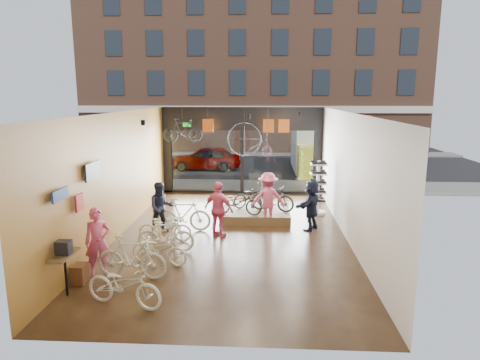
# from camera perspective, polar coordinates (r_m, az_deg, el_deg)

# --- Properties ---
(ground_plane) EXTENTS (7.00, 12.00, 0.04)m
(ground_plane) POSITION_cam_1_polar(r_m,az_deg,el_deg) (13.44, -1.08, -7.50)
(ground_plane) COLOR black
(ground_plane) RESTS_ON ground
(ceiling) EXTENTS (7.00, 12.00, 0.04)m
(ceiling) POSITION_cam_1_polar(r_m,az_deg,el_deg) (12.74, -1.15, 9.09)
(ceiling) COLOR black
(ceiling) RESTS_ON ground
(wall_left) EXTENTS (0.04, 12.00, 3.80)m
(wall_left) POSITION_cam_1_polar(r_m,az_deg,el_deg) (13.68, -15.98, 0.70)
(wall_left) COLOR #AB8127
(wall_left) RESTS_ON ground
(wall_right) EXTENTS (0.04, 12.00, 3.80)m
(wall_right) POSITION_cam_1_polar(r_m,az_deg,el_deg) (13.16, 14.35, 0.39)
(wall_right) COLOR beige
(wall_right) RESTS_ON ground
(wall_back) EXTENTS (7.00, 0.04, 3.80)m
(wall_back) POSITION_cam_1_polar(r_m,az_deg,el_deg) (7.15, -4.81, -8.34)
(wall_back) COLOR beige
(wall_back) RESTS_ON ground
(storefront) EXTENTS (7.00, 0.26, 3.80)m
(storefront) POSITION_cam_1_polar(r_m,az_deg,el_deg) (18.87, 0.27, 3.93)
(storefront) COLOR black
(storefront) RESTS_ON ground
(exit_sign) EXTENTS (0.35, 0.06, 0.18)m
(exit_sign) POSITION_cam_1_polar(r_m,az_deg,el_deg) (18.92, -7.08, 7.36)
(exit_sign) COLOR #198C26
(exit_sign) RESTS_ON storefront
(street_road) EXTENTS (30.00, 18.00, 0.02)m
(street_road) POSITION_cam_1_polar(r_m,az_deg,el_deg) (28.04, 1.23, 2.38)
(street_road) COLOR black
(street_road) RESTS_ON ground
(sidewalk_near) EXTENTS (30.00, 2.40, 0.12)m
(sidewalk_near) POSITION_cam_1_polar(r_m,az_deg,el_deg) (20.36, 0.44, -0.79)
(sidewalk_near) COLOR slate
(sidewalk_near) RESTS_ON ground
(sidewalk_far) EXTENTS (30.00, 2.00, 0.12)m
(sidewalk_far) POSITION_cam_1_polar(r_m,az_deg,el_deg) (31.99, 1.49, 3.60)
(sidewalk_far) COLOR slate
(sidewalk_far) RESTS_ON ground
(opposite_building) EXTENTS (26.00, 5.00, 14.00)m
(opposite_building) POSITION_cam_1_polar(r_m,az_deg,el_deg) (34.31, 1.68, 15.72)
(opposite_building) COLOR brown
(opposite_building) RESTS_ON ground
(street_car) EXTENTS (4.05, 1.63, 1.38)m
(street_car) POSITION_cam_1_polar(r_m,az_deg,el_deg) (25.19, -4.57, 2.95)
(street_car) COLOR gray
(street_car) RESTS_ON street_road
(box_truck) EXTENTS (2.16, 6.48, 2.55)m
(box_truck) POSITION_cam_1_polar(r_m,az_deg,el_deg) (24.04, 9.88, 3.83)
(box_truck) COLOR silver
(box_truck) RESTS_ON street_road
(floor_bike_0) EXTENTS (1.84, 1.07, 0.92)m
(floor_bike_0) POSITION_cam_1_polar(r_m,az_deg,el_deg) (9.36, -15.19, -13.38)
(floor_bike_0) COLOR beige
(floor_bike_0) RESTS_ON ground_plane
(floor_bike_1) EXTENTS (1.78, 0.68, 1.05)m
(floor_bike_1) POSITION_cam_1_polar(r_m,az_deg,el_deg) (10.61, -14.27, -9.95)
(floor_bike_1) COLOR beige
(floor_bike_1) RESTS_ON ground_plane
(floor_bike_2) EXTENTS (1.64, 0.91, 0.82)m
(floor_bike_2) POSITION_cam_1_polar(r_m,az_deg,el_deg) (11.31, -10.75, -9.06)
(floor_bike_2) COLOR beige
(floor_bike_2) RESTS_ON ground_plane
(floor_bike_3) EXTENTS (1.60, 0.47, 0.96)m
(floor_bike_3) POSITION_cam_1_polar(r_m,az_deg,el_deg) (12.16, -9.89, -7.24)
(floor_bike_3) COLOR beige
(floor_bike_3) RESTS_ON ground_plane
(floor_bike_4) EXTENTS (1.59, 0.57, 0.83)m
(floor_bike_4) POSITION_cam_1_polar(r_m,az_deg,el_deg) (13.00, -9.97, -6.31)
(floor_bike_4) COLOR beige
(floor_bike_4) RESTS_ON ground_plane
(floor_bike_5) EXTENTS (1.78, 0.53, 1.07)m
(floor_bike_5) POSITION_cam_1_polar(r_m,az_deg,el_deg) (13.89, -7.59, -4.59)
(floor_bike_5) COLOR beige
(floor_bike_5) RESTS_ON ground_plane
(display_platform) EXTENTS (2.40, 1.80, 0.30)m
(display_platform) POSITION_cam_1_polar(r_m,az_deg,el_deg) (15.20, 2.09, -4.61)
(display_platform) COLOR #4D3D1F
(display_platform) RESTS_ON ground_plane
(display_bike_left) EXTENTS (1.72, 0.81, 0.87)m
(display_bike_left) POSITION_cam_1_polar(r_m,az_deg,el_deg) (14.53, -0.27, -2.96)
(display_bike_left) COLOR black
(display_bike_left) RESTS_ON display_platform
(display_bike_mid) EXTENTS (1.62, 0.89, 0.94)m
(display_bike_mid) POSITION_cam_1_polar(r_m,az_deg,el_deg) (14.98, 4.34, -2.43)
(display_bike_mid) COLOR black
(display_bike_mid) RESTS_ON display_platform
(display_bike_right) EXTENTS (1.60, 1.35, 0.83)m
(display_bike_right) POSITION_cam_1_polar(r_m,az_deg,el_deg) (15.57, 1.62, -2.09)
(display_bike_right) COLOR black
(display_bike_right) RESTS_ON display_platform
(customer_0) EXTENTS (0.72, 0.62, 1.67)m
(customer_0) POSITION_cam_1_polar(r_m,az_deg,el_deg) (10.93, -18.43, -7.82)
(customer_0) COLOR #CC4C72
(customer_0) RESTS_ON ground_plane
(customer_1) EXTENTS (0.96, 0.87, 1.62)m
(customer_1) POSITION_cam_1_polar(r_m,az_deg,el_deg) (13.77, -10.49, -3.62)
(customer_1) COLOR #161C33
(customer_1) RESTS_ON ground_plane
(customer_2) EXTENTS (1.09, 0.85, 1.73)m
(customer_2) POSITION_cam_1_polar(r_m,az_deg,el_deg) (13.11, -2.86, -3.95)
(customer_2) COLOR #CC4C72
(customer_2) RESTS_ON ground_plane
(customer_3) EXTENTS (1.20, 0.76, 1.77)m
(customer_3) POSITION_cam_1_polar(r_m,az_deg,el_deg) (14.40, 3.74, -2.50)
(customer_3) COLOR #CC4C72
(customer_3) RESTS_ON ground_plane
(customer_5) EXTENTS (1.17, 1.56, 1.64)m
(customer_5) POSITION_cam_1_polar(r_m,az_deg,el_deg) (14.00, 9.49, -3.30)
(customer_5) COLOR #161C33
(customer_5) RESTS_ON ground_plane
(sunglasses_rack) EXTENTS (0.65, 0.56, 1.99)m
(sunglasses_rack) POSITION_cam_1_polar(r_m,az_deg,el_deg) (15.83, 10.36, -1.00)
(sunglasses_rack) COLOR white
(sunglasses_rack) RESTS_ON ground_plane
(wall_merch) EXTENTS (0.40, 2.40, 2.60)m
(wall_merch) POSITION_cam_1_polar(r_m,az_deg,el_deg) (10.60, -21.27, -5.96)
(wall_merch) COLOR navy
(wall_merch) RESTS_ON wall_left
(penny_farthing) EXTENTS (1.73, 0.06, 1.39)m
(penny_farthing) POSITION_cam_1_polar(r_m,az_deg,el_deg) (17.47, 1.55, 5.32)
(penny_farthing) COLOR black
(penny_farthing) RESTS_ON ceiling
(hung_bike) EXTENTS (1.61, 0.57, 0.95)m
(hung_bike) POSITION_cam_1_polar(r_m,az_deg,el_deg) (17.26, -7.69, 6.57)
(hung_bike) COLOR black
(hung_bike) RESTS_ON ceiling
(jersey_left) EXTENTS (0.45, 0.03, 0.55)m
(jersey_left) POSITION_cam_1_polar(r_m,az_deg,el_deg) (18.09, -4.29, 7.24)
(jersey_left) COLOR #CC5919
(jersey_left) RESTS_ON ceiling
(jersey_mid) EXTENTS (0.45, 0.03, 0.55)m
(jersey_mid) POSITION_cam_1_polar(r_m,az_deg,el_deg) (17.94, 3.82, 7.21)
(jersey_mid) COLOR #CC5919
(jersey_mid) RESTS_ON ceiling
(jersey_right) EXTENTS (0.45, 0.03, 0.55)m
(jersey_right) POSITION_cam_1_polar(r_m,az_deg,el_deg) (17.95, 5.88, 7.18)
(jersey_right) COLOR #CC5919
(jersey_right) RESTS_ON ceiling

